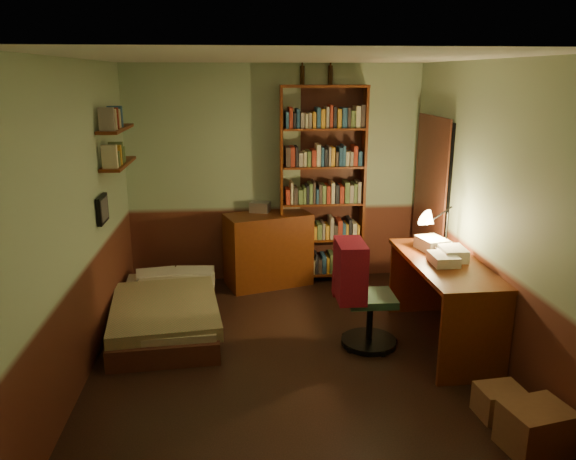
{
  "coord_description": "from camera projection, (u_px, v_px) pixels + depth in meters",
  "views": [
    {
      "loc": [
        -0.46,
        -4.66,
        2.48
      ],
      "look_at": [
        0.0,
        0.25,
        1.1
      ],
      "focal_mm": 35.0,
      "sensor_mm": 36.0,
      "label": 1
    }
  ],
  "objects": [
    {
      "name": "floor",
      "position": [
        291.0,
        353.0,
        5.18
      ],
      "size": [
        3.5,
        4.0,
        0.02
      ],
      "primitive_type": "cube",
      "color": "black",
      "rests_on": "ground"
    },
    {
      "name": "ceiling",
      "position": [
        291.0,
        56.0,
        4.48
      ],
      "size": [
        3.5,
        4.0,
        0.02
      ],
      "primitive_type": "cube",
      "color": "silver",
      "rests_on": "wall_back"
    },
    {
      "name": "wall_back",
      "position": [
        274.0,
        175.0,
        6.76
      ],
      "size": [
        3.5,
        0.02,
        2.6
      ],
      "primitive_type": "cube",
      "color": "#97B18A",
      "rests_on": "ground"
    },
    {
      "name": "wall_left",
      "position": [
        81.0,
        220.0,
        4.67
      ],
      "size": [
        0.02,
        4.0,
        2.6
      ],
      "primitive_type": "cube",
      "color": "#97B18A",
      "rests_on": "ground"
    },
    {
      "name": "wall_right",
      "position": [
        487.0,
        211.0,
        4.99
      ],
      "size": [
        0.02,
        4.0,
        2.6
      ],
      "primitive_type": "cube",
      "color": "#97B18A",
      "rests_on": "ground"
    },
    {
      "name": "wall_front",
      "position": [
        329.0,
        309.0,
        2.9
      ],
      "size": [
        3.5,
        0.02,
        2.6
      ],
      "primitive_type": "cube",
      "color": "#97B18A",
      "rests_on": "ground"
    },
    {
      "name": "doorway",
      "position": [
        431.0,
        210.0,
        6.31
      ],
      "size": [
        0.06,
        0.9,
        2.0
      ],
      "primitive_type": "cube",
      "color": "black",
      "rests_on": "ground"
    },
    {
      "name": "door_trim",
      "position": [
        428.0,
        210.0,
        6.31
      ],
      "size": [
        0.02,
        0.98,
        2.08
      ],
      "primitive_type": "cube",
      "color": "#411E15",
      "rests_on": "ground"
    },
    {
      "name": "bed",
      "position": [
        167.0,
        301.0,
        5.66
      ],
      "size": [
        1.09,
        1.87,
        0.54
      ],
      "primitive_type": "cube",
      "rotation": [
        0.0,
        0.0,
        0.07
      ],
      "color": "#798C55",
      "rests_on": "ground"
    },
    {
      "name": "dresser",
      "position": [
        268.0,
        249.0,
        6.74
      ],
      "size": [
        1.09,
        0.77,
        0.88
      ],
      "primitive_type": "cube",
      "rotation": [
        0.0,
        0.0,
        0.31
      ],
      "color": "#57230C",
      "rests_on": "ground"
    },
    {
      "name": "mini_stereo",
      "position": [
        260.0,
        207.0,
        6.72
      ],
      "size": [
        0.27,
        0.23,
        0.12
      ],
      "primitive_type": "cube",
      "rotation": [
        0.0,
        0.0,
        -0.32
      ],
      "color": "#B2B2B7",
      "rests_on": "dresser"
    },
    {
      "name": "bookshelf",
      "position": [
        322.0,
        187.0,
        6.69
      ],
      "size": [
        1.03,
        0.37,
        2.36
      ],
      "primitive_type": "cube",
      "rotation": [
        0.0,
        0.0,
        -0.05
      ],
      "color": "#57230C",
      "rests_on": "ground"
    },
    {
      "name": "bottle_left",
      "position": [
        302.0,
        75.0,
        6.42
      ],
      "size": [
        0.06,
        0.06,
        0.21
      ],
      "primitive_type": "cylinder",
      "rotation": [
        0.0,
        0.0,
        -0.09
      ],
      "color": "black",
      "rests_on": "bookshelf"
    },
    {
      "name": "bottle_right",
      "position": [
        330.0,
        75.0,
        6.45
      ],
      "size": [
        0.08,
        0.08,
        0.21
      ],
      "primitive_type": "cylinder",
      "rotation": [
        0.0,
        0.0,
        -0.43
      ],
      "color": "black",
      "rests_on": "bookshelf"
    },
    {
      "name": "desk",
      "position": [
        443.0,
        302.0,
        5.26
      ],
      "size": [
        0.66,
        1.54,
        0.82
      ],
      "primitive_type": "cube",
      "rotation": [
        0.0,
        0.0,
        0.02
      ],
      "color": "#57230C",
      "rests_on": "ground"
    },
    {
      "name": "paper_stack",
      "position": [
        432.0,
        244.0,
        5.45
      ],
      "size": [
        0.29,
        0.35,
        0.12
      ],
      "primitive_type": "cube",
      "rotation": [
        0.0,
        0.0,
        0.22
      ],
      "color": "silver",
      "rests_on": "desk"
    },
    {
      "name": "desk_lamp",
      "position": [
        447.0,
        222.0,
        5.5
      ],
      "size": [
        0.19,
        0.19,
        0.51
      ],
      "primitive_type": "cone",
      "rotation": [
        0.0,
        0.0,
        -0.25
      ],
      "color": "black",
      "rests_on": "desk"
    },
    {
      "name": "office_chair",
      "position": [
        371.0,
        292.0,
        5.18
      ],
      "size": [
        0.54,
        0.48,
        1.06
      ],
      "primitive_type": "cube",
      "rotation": [
        0.0,
        0.0,
        -0.02
      ],
      "color": "#294C37",
      "rests_on": "ground"
    },
    {
      "name": "red_jacket",
      "position": [
        348.0,
        213.0,
        4.81
      ],
      "size": [
        0.36,
        0.51,
        0.54
      ],
      "primitive_type": "cube",
      "rotation": [
        0.0,
        0.0,
        0.27
      ],
      "color": "maroon",
      "rests_on": "office_chair"
    },
    {
      "name": "wall_shelf_lower",
      "position": [
        119.0,
        164.0,
        5.66
      ],
      "size": [
        0.2,
        0.9,
        0.03
      ],
      "primitive_type": "cube",
      "color": "#57230C",
      "rests_on": "wall_left"
    },
    {
      "name": "wall_shelf_upper",
      "position": [
        116.0,
        129.0,
        5.56
      ],
      "size": [
        0.2,
        0.9,
        0.03
      ],
      "primitive_type": "cube",
      "color": "#57230C",
      "rests_on": "wall_left"
    },
    {
      "name": "framed_picture",
      "position": [
        102.0,
        209.0,
        5.26
      ],
      "size": [
        0.04,
        0.32,
        0.26
      ],
      "primitive_type": "cube",
      "color": "black",
      "rests_on": "wall_left"
    },
    {
      "name": "cardboard_box_a",
      "position": [
        536.0,
        428.0,
        3.8
      ],
      "size": [
        0.49,
        0.42,
        0.32
      ],
      "primitive_type": "cube",
      "rotation": [
        0.0,
        0.0,
        0.2
      ],
      "color": "brown",
      "rests_on": "ground"
    },
    {
      "name": "cardboard_box_b",
      "position": [
        500.0,
        402.0,
        4.19
      ],
      "size": [
        0.35,
        0.3,
        0.23
      ],
      "primitive_type": "cube",
      "rotation": [
        0.0,
        0.0,
        0.09
      ],
      "color": "brown",
      "rests_on": "ground"
    }
  ]
}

